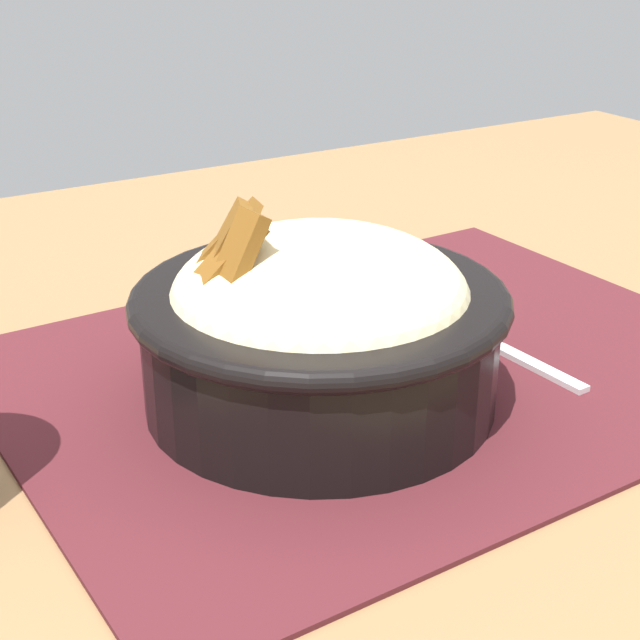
% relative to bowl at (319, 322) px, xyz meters
% --- Properties ---
extents(table, '(1.30, 0.94, 0.77)m').
position_rel_bowl_xyz_m(table, '(0.09, 0.03, -0.12)').
color(table, olive).
rests_on(table, ground_plane).
extents(placemat, '(0.46, 0.35, 0.00)m').
position_rel_bowl_xyz_m(placemat, '(0.06, 0.02, -0.05)').
color(placemat, '#47191E').
rests_on(placemat, table).
extents(bowl, '(0.21, 0.21, 0.12)m').
position_rel_bowl_xyz_m(bowl, '(0.00, 0.00, 0.00)').
color(bowl, black).
rests_on(bowl, placemat).
extents(fork, '(0.02, 0.13, 0.00)m').
position_rel_bowl_xyz_m(fork, '(0.13, 0.00, -0.05)').
color(fork, silver).
rests_on(fork, placemat).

